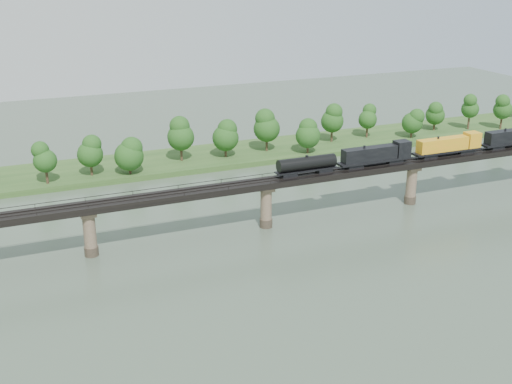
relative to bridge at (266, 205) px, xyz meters
name	(u,v)px	position (x,y,z in m)	size (l,w,h in m)	color
ground	(327,284)	(0.00, -30.00, -5.46)	(400.00, 400.00, 0.00)	#3B4B3B
far_bank	(196,159)	(0.00, 55.00, -4.66)	(300.00, 24.00, 1.60)	#2C4D1F
bridge	(266,205)	(0.00, 0.00, 0.00)	(236.00, 30.00, 11.50)	#473A2D
bridge_superstructure	(266,179)	(0.00, 0.00, 6.33)	(220.00, 4.90, 0.75)	black
far_treeline	(172,140)	(-8.21, 50.52, 3.37)	(289.06, 17.54, 13.60)	#382619
freight_train	(424,149)	(43.05, 0.00, 8.63)	(78.69, 3.07, 5.42)	black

